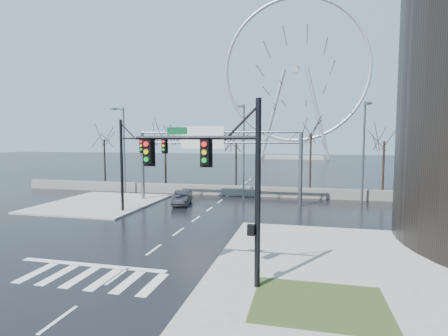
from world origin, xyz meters
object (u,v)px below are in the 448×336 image
(ferris_wheel, at_px, (295,76))
(car, at_px, (182,198))
(signal_mast_near, at_px, (225,174))
(sign_gantry, at_px, (214,151))
(signal_mast_far, at_px, (133,157))

(ferris_wheel, bearing_deg, car, -95.71)
(signal_mast_near, bearing_deg, car, 115.29)
(car, bearing_deg, ferris_wheel, 73.88)
(signal_mast_near, relative_size, car, 1.95)
(ferris_wheel, bearing_deg, sign_gantry, -93.84)
(sign_gantry, bearing_deg, car, -152.27)
(car, bearing_deg, signal_mast_far, -131.33)
(signal_mast_far, bearing_deg, sign_gantry, 47.53)
(signal_mast_near, bearing_deg, signal_mast_far, 130.26)
(sign_gantry, height_order, ferris_wheel, ferris_wheel)
(ferris_wheel, height_order, car, ferris_wheel)
(signal_mast_near, relative_size, ferris_wheel, 0.16)
(sign_gantry, relative_size, ferris_wheel, 0.32)
(car, bearing_deg, signal_mast_near, -75.12)
(signal_mast_near, height_order, signal_mast_far, same)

